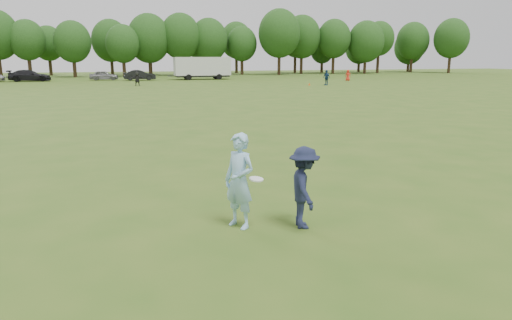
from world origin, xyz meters
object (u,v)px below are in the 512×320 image
Objects in this scene: field_cone at (309,84)px; player_far_b at (326,78)px; thrower at (239,181)px; car_e at (104,75)px; cargo_trailer at (202,67)px; defender at (304,188)px; car_d at (30,76)px; player_far_d at (137,78)px; car_f at (139,75)px; player_far_c at (348,75)px.

player_far_b is at bearing -7.44° from field_cone.
thrower is at bearing -45.65° from player_far_b.
cargo_trailer reaches higher than car_e.
field_cone is (-2.00, 0.26, -0.72)m from player_far_b.
defender reaches higher than car_d.
car_d reaches higher than car_e.
player_far_d is 19.63m from field_cone.
player_far_d is at bearing 165.21° from field_cone.
defender is 0.90× the size of player_far_b.
player_far_b is 26.90m from car_f.
player_far_c is 0.35× the size of car_f.
car_d is at bearing 98.51° from car_e.
player_far_b reaches higher than player_far_d.
player_far_b is 1.06× the size of player_far_d.
cargo_trailer is (-9.10, 17.77, 1.63)m from field_cone.
player_far_d reaches higher than defender.
car_e is at bearing 66.53° from car_f.
thrower reaches higher than player_far_b.
player_far_d is 5.48× the size of field_cone.
cargo_trailer is at bearing -91.48° from car_e.
car_d is 1.21× the size of car_f.
player_far_b is 31.72m from car_e.
player_far_b reaches higher than player_far_c.
defender is at bearing 177.48° from car_f.
player_far_b is at bearing -58.38° from cargo_trailer.
player_far_b is at bearing -119.52° from car_d.
player_far_d is at bearing 11.94° from defender.
field_cone is at bearing -124.69° from car_e.
player_far_c is 0.39× the size of car_e.
car_d is 17.52× the size of field_cone.
player_far_b is 0.19× the size of cargo_trailer.
thrower is at bearing -167.98° from car_d.
car_e is at bearing -146.50° from player_far_b.
defender is 1.04× the size of player_far_c.
cargo_trailer is at bearing 53.47° from player_far_d.
car_d is at bearing 134.28° from player_far_d.
player_far_c is 0.29× the size of car_d.
player_far_c is (27.44, 49.07, -0.03)m from defender.
cargo_trailer is at bearing -91.89° from car_f.
player_far_d reaches higher than car_f.
cargo_trailer is at bearing -166.19° from player_far_b.
field_cone is at bearing 121.85° from thrower.
player_far_d is 15.04m from car_e.
cargo_trailer reaches higher than defender.
field_cone is at bearing -136.77° from car_f.
car_d is at bearing 82.01° from car_f.
cargo_trailer is (10.36, 58.69, 0.86)m from thrower.
car_f is at bearing 15.87° from player_far_c.
player_far_c is 42.88m from car_d.
car_f reaches higher than car_e.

